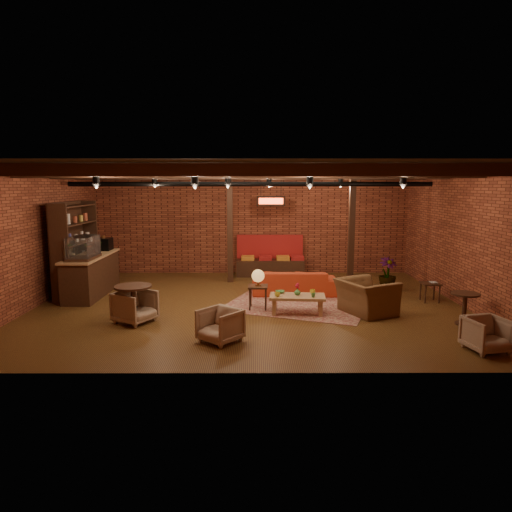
{
  "coord_description": "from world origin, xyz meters",
  "views": [
    {
      "loc": [
        0.11,
        -10.57,
        2.84
      ],
      "look_at": [
        0.15,
        0.2,
        1.14
      ],
      "focal_mm": 32.0,
      "sensor_mm": 36.0,
      "label": 1
    }
  ],
  "objects_px": {
    "round_table_left": "(133,298)",
    "armchair_a": "(135,305)",
    "side_table_lamp": "(258,279)",
    "side_table_book": "(430,284)",
    "sofa": "(294,282)",
    "armchair_right": "(366,291)",
    "plant_tall": "(389,242)",
    "round_table_right": "(465,303)",
    "coffee_table": "(297,297)",
    "armchair_far": "(487,333)",
    "armchair_b": "(220,324)"
  },
  "relations": [
    {
      "from": "coffee_table",
      "to": "armchair_b",
      "type": "distance_m",
      "value": 2.4
    },
    {
      "from": "sofa",
      "to": "round_table_left",
      "type": "xyz_separation_m",
      "value": [
        -3.53,
        -2.49,
        0.22
      ]
    },
    {
      "from": "round_table_left",
      "to": "armchair_far",
      "type": "height_order",
      "value": "round_table_left"
    },
    {
      "from": "round_table_left",
      "to": "side_table_book",
      "type": "bearing_deg",
      "value": 14.18
    },
    {
      "from": "side_table_lamp",
      "to": "side_table_book",
      "type": "distance_m",
      "value": 4.27
    },
    {
      "from": "round_table_left",
      "to": "plant_tall",
      "type": "xyz_separation_m",
      "value": [
        6.13,
        3.07,
        0.77
      ]
    },
    {
      "from": "side_table_lamp",
      "to": "round_table_left",
      "type": "xyz_separation_m",
      "value": [
        -2.58,
        -1.07,
        -0.17
      ]
    },
    {
      "from": "armchair_a",
      "to": "armchair_far",
      "type": "distance_m",
      "value": 6.68
    },
    {
      "from": "sofa",
      "to": "round_table_right",
      "type": "xyz_separation_m",
      "value": [
        3.25,
        -2.62,
        0.12
      ]
    },
    {
      "from": "side_table_lamp",
      "to": "plant_tall",
      "type": "xyz_separation_m",
      "value": [
        3.55,
        2.0,
        0.6
      ]
    },
    {
      "from": "side_table_lamp",
      "to": "side_table_book",
      "type": "height_order",
      "value": "side_table_lamp"
    },
    {
      "from": "coffee_table",
      "to": "round_table_left",
      "type": "distance_m",
      "value": 3.5
    },
    {
      "from": "side_table_book",
      "to": "round_table_right",
      "type": "height_order",
      "value": "round_table_right"
    },
    {
      "from": "coffee_table",
      "to": "side_table_lamp",
      "type": "relative_size",
      "value": 1.37
    },
    {
      "from": "side_table_book",
      "to": "armchair_right",
      "type": "bearing_deg",
      "value": -150.32
    },
    {
      "from": "armchair_far",
      "to": "plant_tall",
      "type": "relative_size",
      "value": 0.25
    },
    {
      "from": "armchair_a",
      "to": "armchair_b",
      "type": "bearing_deg",
      "value": -92.88
    },
    {
      "from": "side_table_lamp",
      "to": "armchair_far",
      "type": "height_order",
      "value": "side_table_lamp"
    },
    {
      "from": "round_table_left",
      "to": "armchair_b",
      "type": "relative_size",
      "value": 1.17
    },
    {
      "from": "side_table_lamp",
      "to": "armchair_far",
      "type": "distance_m",
      "value": 4.77
    },
    {
      "from": "round_table_left",
      "to": "armchair_a",
      "type": "relative_size",
      "value": 1.08
    },
    {
      "from": "round_table_right",
      "to": "plant_tall",
      "type": "height_order",
      "value": "plant_tall"
    },
    {
      "from": "armchair_a",
      "to": "armchair_far",
      "type": "relative_size",
      "value": 1.12
    },
    {
      "from": "coffee_table",
      "to": "plant_tall",
      "type": "xyz_separation_m",
      "value": [
        2.7,
        2.41,
        0.93
      ]
    },
    {
      "from": "armchair_a",
      "to": "armchair_right",
      "type": "height_order",
      "value": "armchair_right"
    },
    {
      "from": "plant_tall",
      "to": "side_table_lamp",
      "type": "bearing_deg",
      "value": -150.62
    },
    {
      "from": "round_table_left",
      "to": "round_table_right",
      "type": "relative_size",
      "value": 1.2
    },
    {
      "from": "round_table_left",
      "to": "armchair_b",
      "type": "xyz_separation_m",
      "value": [
        1.87,
        -1.16,
        -0.2
      ]
    },
    {
      "from": "round_table_left",
      "to": "armchair_right",
      "type": "bearing_deg",
      "value": 7.77
    },
    {
      "from": "round_table_left",
      "to": "sofa",
      "type": "bearing_deg",
      "value": 35.18
    },
    {
      "from": "coffee_table",
      "to": "armchair_right",
      "type": "distance_m",
      "value": 1.54
    },
    {
      "from": "sofa",
      "to": "armchair_b",
      "type": "bearing_deg",
      "value": 67.26
    },
    {
      "from": "armchair_right",
      "to": "plant_tall",
      "type": "bearing_deg",
      "value": -51.48
    },
    {
      "from": "round_table_left",
      "to": "armchair_far",
      "type": "distance_m",
      "value": 6.69
    },
    {
      "from": "sofa",
      "to": "plant_tall",
      "type": "height_order",
      "value": "plant_tall"
    },
    {
      "from": "armchair_a",
      "to": "plant_tall",
      "type": "bearing_deg",
      "value": -33.65
    },
    {
      "from": "side_table_lamp",
      "to": "side_table_book",
      "type": "bearing_deg",
      "value": 8.72
    },
    {
      "from": "side_table_lamp",
      "to": "armchair_far",
      "type": "xyz_separation_m",
      "value": [
        3.9,
        -2.72,
        -0.38
      ]
    },
    {
      "from": "sofa",
      "to": "side_table_lamp",
      "type": "distance_m",
      "value": 1.75
    },
    {
      "from": "coffee_table",
      "to": "armchair_far",
      "type": "xyz_separation_m",
      "value": [
        3.05,
        -2.31,
        -0.04
      ]
    },
    {
      "from": "sofa",
      "to": "coffee_table",
      "type": "xyz_separation_m",
      "value": [
        -0.1,
        -1.83,
        0.06
      ]
    },
    {
      "from": "sofa",
      "to": "armchair_right",
      "type": "height_order",
      "value": "armchair_right"
    },
    {
      "from": "armchair_right",
      "to": "side_table_book",
      "type": "distance_m",
      "value": 2.1
    },
    {
      "from": "side_table_lamp",
      "to": "side_table_book",
      "type": "relative_size",
      "value": 1.89
    },
    {
      "from": "sofa",
      "to": "coffee_table",
      "type": "relative_size",
      "value": 1.71
    },
    {
      "from": "side_table_lamp",
      "to": "armchair_b",
      "type": "relative_size",
      "value": 1.37
    },
    {
      "from": "sofa",
      "to": "coffee_table",
      "type": "bearing_deg",
      "value": 88.57
    },
    {
      "from": "round_table_left",
      "to": "round_table_right",
      "type": "bearing_deg",
      "value": -1.1
    },
    {
      "from": "round_table_right",
      "to": "coffee_table",
      "type": "bearing_deg",
      "value": 166.7
    },
    {
      "from": "round_table_left",
      "to": "plant_tall",
      "type": "relative_size",
      "value": 0.3
    }
  ]
}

